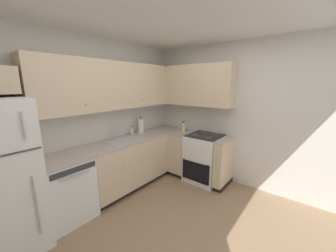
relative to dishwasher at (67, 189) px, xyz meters
name	(u,v)px	position (x,y,z in m)	size (l,w,h in m)	color
ground_plane	(184,242)	(0.65, -1.49, -0.44)	(3.56, 3.58, 0.02)	#937556
wall_back	(92,119)	(0.65, 0.33, 0.85)	(3.66, 0.05, 2.55)	silver
wall_right	(242,116)	(2.45, -1.49, 0.85)	(0.05, 3.68, 2.55)	silver
ceiling	(189,0)	(0.65, -1.49, 2.15)	(3.66, 3.68, 0.05)	white
dishwasher	(67,189)	(0.00, 0.00, 0.00)	(0.60, 0.63, 0.85)	white
lower_cabinets_back	(128,164)	(1.07, 0.00, 0.00)	(1.52, 0.62, 0.85)	beige
countertop_back	(127,141)	(1.06, 0.00, 0.44)	(2.73, 0.60, 0.04)	#B7A89E
lower_cabinets_right	(195,156)	(2.13, -0.74, 0.00)	(0.62, 1.12, 0.85)	beige
countertop_right	(195,135)	(2.13, -0.74, 0.44)	(0.60, 1.12, 0.03)	#B7A89E
oven_range	(204,158)	(2.15, -0.95, 0.03)	(0.68, 0.62, 1.04)	white
upper_cabinets_back	(110,86)	(0.90, 0.14, 1.37)	(2.41, 0.34, 0.76)	beige
upper_cabinets_right	(191,85)	(2.27, -0.53, 1.37)	(0.32, 1.67, 0.76)	beige
sink	(124,143)	(0.98, -0.03, 0.42)	(0.58, 0.40, 0.10)	#B7B7BC
faucet	(116,131)	(0.98, 0.18, 0.60)	(0.07, 0.16, 0.23)	silver
soap_bottle	(132,131)	(1.34, 0.18, 0.54)	(0.05, 0.05, 0.17)	silver
paper_towel_roll	(141,126)	(1.56, 0.16, 0.60)	(0.11, 0.11, 0.33)	white
oil_bottle	(183,127)	(2.13, -0.46, 0.56)	(0.07, 0.07, 0.22)	beige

